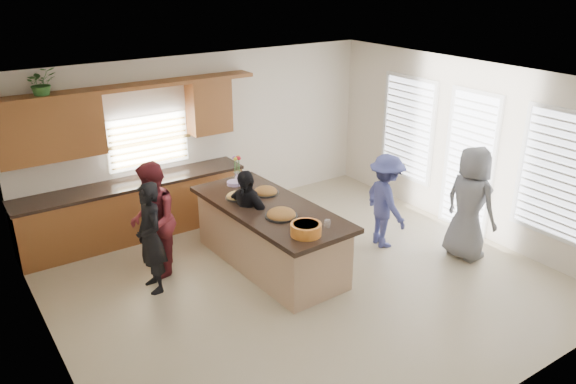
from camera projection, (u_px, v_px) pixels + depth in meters
floor at (303, 281)px, 7.94m from camera, size 6.50×6.50×0.00m
room_shell at (305, 153)px, 7.22m from camera, size 6.52×6.02×2.81m
back_cabinetry at (129, 184)px, 8.93m from camera, size 4.08×0.66×2.46m
right_wall_glazing at (472, 153)px, 9.00m from camera, size 0.06×4.00×2.25m
island at (270, 237)px, 8.21m from camera, size 1.27×2.75×0.95m
platter_front at (281, 215)px, 7.67m from camera, size 0.45×0.45×0.18m
platter_mid at (266, 192)px, 8.45m from camera, size 0.40×0.40×0.16m
platter_back at (237, 196)px, 8.28m from camera, size 0.34×0.34×0.14m
salad_bowl at (306, 229)px, 7.14m from camera, size 0.40×0.40×0.16m
clear_cup at (327, 223)px, 7.37m from camera, size 0.09×0.09×0.10m
plate_stack at (235, 183)px, 8.79m from camera, size 0.24×0.24×0.05m
flower_vase at (237, 168)px, 8.87m from camera, size 0.14×0.14×0.41m
potted_plant at (41, 83)px, 7.81m from camera, size 0.45×0.40×0.45m
woman_left_back at (150, 238)px, 7.47m from camera, size 0.38×0.57×1.55m
woman_left_mid at (153, 221)px, 7.82m from camera, size 0.91×1.00×1.68m
woman_left_front at (246, 218)px, 8.17m from camera, size 0.60×0.93×1.47m
woman_right_back at (386, 201)px, 8.70m from camera, size 0.76×1.07×1.50m
woman_right_front at (470, 203)px, 8.30m from camera, size 0.56×0.86×1.75m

